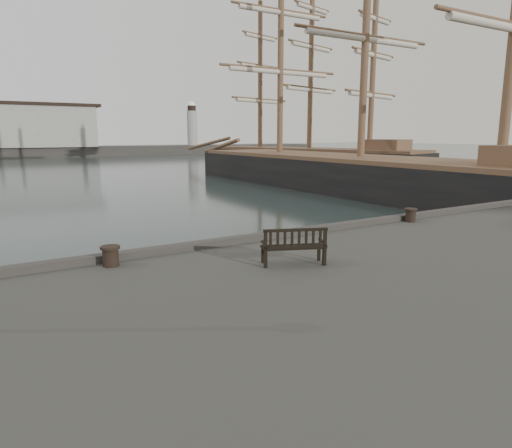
% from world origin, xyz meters
% --- Properties ---
extents(ground, '(400.00, 400.00, 0.00)m').
position_xyz_m(ground, '(0.00, 0.00, 0.00)').
color(ground, black).
rests_on(ground, ground).
extents(bench, '(1.50, 1.01, 0.82)m').
position_xyz_m(bench, '(-1.50, -2.57, 1.82)').
color(bench, black).
rests_on(bench, quay).
extents(bollard_left, '(0.49, 0.49, 0.45)m').
position_xyz_m(bollard_left, '(-5.00, -0.58, 1.78)').
color(bollard_left, black).
rests_on(bollard_left, quay).
extents(bollard_right, '(0.52, 0.52, 0.45)m').
position_xyz_m(bollard_right, '(4.83, -0.50, 1.78)').
color(bollard_right, black).
rests_on(bollard_right, quay).
extents(tall_ship_main, '(8.72, 40.84, 30.55)m').
position_xyz_m(tall_ship_main, '(18.61, 15.96, 0.77)').
color(tall_ship_main, black).
rests_on(tall_ship_main, ground).
extents(tall_ship_far, '(13.41, 30.23, 25.36)m').
position_xyz_m(tall_ship_far, '(27.86, 34.19, 0.83)').
color(tall_ship_far, black).
rests_on(tall_ship_far, ground).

